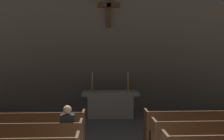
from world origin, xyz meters
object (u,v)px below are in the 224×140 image
at_px(candlestick_right, 128,85).
at_px(pew_left_row_4, 10,129).
at_px(lone_worshipper, 68,131).
at_px(candlestick_left, 92,85).
at_px(altar, 110,104).
at_px(pew_right_row_4, 216,126).

bearing_deg(candlestick_right, pew_left_row_4, -137.84).
distance_m(candlestick_right, lone_worshipper, 4.68).
distance_m(candlestick_left, lone_worshipper, 4.32).
relative_size(pew_left_row_4, candlestick_right, 5.14).
bearing_deg(candlestick_right, altar, 180.00).
distance_m(pew_left_row_4, candlestick_left, 3.94).
relative_size(pew_left_row_4, altar, 1.83).
distance_m(pew_left_row_4, altar, 4.29).
bearing_deg(pew_left_row_4, altar, 48.44).
relative_size(altar, candlestick_right, 2.81).
bearing_deg(pew_right_row_4, lone_worshipper, -165.54).
relative_size(pew_right_row_4, candlestick_left, 5.14).
xyz_separation_m(altar, lone_worshipper, (-1.18, -4.25, 0.16)).
xyz_separation_m(pew_left_row_4, candlestick_right, (3.55, 3.21, 0.79)).
xyz_separation_m(pew_right_row_4, candlestick_left, (-3.55, 3.21, 0.79)).
bearing_deg(altar, pew_right_row_4, -48.44).
height_order(altar, candlestick_right, candlestick_right).
bearing_deg(candlestick_right, candlestick_left, 180.00).
bearing_deg(lone_worshipper, pew_left_row_4, 148.12).
bearing_deg(pew_left_row_4, lone_worshipper, -31.88).
xyz_separation_m(pew_left_row_4, altar, (2.85, 3.21, 0.06)).
relative_size(pew_left_row_4, lone_worshipper, 3.04).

